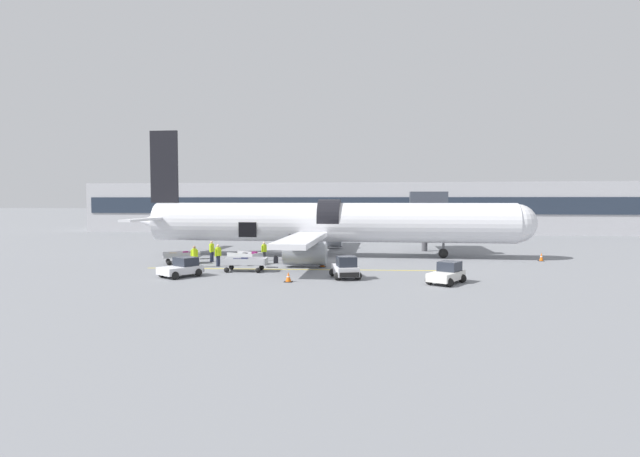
{
  "coord_description": "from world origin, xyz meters",
  "views": [
    {
      "loc": [
        3.75,
        -44.92,
        5.44
      ],
      "look_at": [
        -1.81,
        -0.41,
        2.84
      ],
      "focal_mm": 28.0,
      "sensor_mm": 36.0,
      "label": 1
    }
  ],
  "objects_px": {
    "baggage_tug_rear": "(182,268)",
    "ground_crew_driver": "(194,256)",
    "ground_crew_loader_b": "(264,251)",
    "ground_crew_supervisor": "(212,251)",
    "baggage_tug_mid": "(447,274)",
    "baggage_cart_loading": "(246,258)",
    "ground_crew_loader_a": "(218,255)",
    "baggage_cart_empty": "(246,264)",
    "suitcase_on_tarmac_upright": "(276,260)",
    "baggage_cart_queued": "(182,257)",
    "airplane": "(325,223)",
    "baggage_tug_lead": "(346,269)"
  },
  "relations": [
    {
      "from": "baggage_tug_rear",
      "to": "ground_crew_driver",
      "type": "xyz_separation_m",
      "value": [
        -0.93,
        4.78,
        0.31
      ]
    },
    {
      "from": "ground_crew_loader_b",
      "to": "ground_crew_supervisor",
      "type": "bearing_deg",
      "value": -165.1
    },
    {
      "from": "baggage_tug_mid",
      "to": "baggage_tug_rear",
      "type": "bearing_deg",
      "value": 178.22
    },
    {
      "from": "baggage_tug_mid",
      "to": "baggage_cart_loading",
      "type": "height_order",
      "value": "baggage_tug_mid"
    },
    {
      "from": "ground_crew_loader_a",
      "to": "ground_crew_driver",
      "type": "distance_m",
      "value": 1.88
    },
    {
      "from": "baggage_tug_mid",
      "to": "baggage_cart_empty",
      "type": "height_order",
      "value": "baggage_tug_mid"
    },
    {
      "from": "baggage_cart_loading",
      "to": "ground_crew_loader_b",
      "type": "relative_size",
      "value": 2.15
    },
    {
      "from": "suitcase_on_tarmac_upright",
      "to": "ground_crew_loader_a",
      "type": "bearing_deg",
      "value": -148.96
    },
    {
      "from": "baggage_tug_mid",
      "to": "baggage_cart_queued",
      "type": "height_order",
      "value": "baggage_tug_mid"
    },
    {
      "from": "baggage_tug_mid",
      "to": "baggage_cart_loading",
      "type": "bearing_deg",
      "value": 153.51
    },
    {
      "from": "baggage_tug_mid",
      "to": "suitcase_on_tarmac_upright",
      "type": "distance_m",
      "value": 15.79
    },
    {
      "from": "airplane",
      "to": "ground_crew_driver",
      "type": "height_order",
      "value": "airplane"
    },
    {
      "from": "airplane",
      "to": "ground_crew_driver",
      "type": "distance_m",
      "value": 13.25
    },
    {
      "from": "suitcase_on_tarmac_upright",
      "to": "baggage_cart_queued",
      "type": "bearing_deg",
      "value": -170.76
    },
    {
      "from": "ground_crew_supervisor",
      "to": "baggage_tug_mid",
      "type": "bearing_deg",
      "value": -25.27
    },
    {
      "from": "airplane",
      "to": "baggage_tug_lead",
      "type": "xyz_separation_m",
      "value": [
        2.96,
        -13.06,
        -2.53
      ]
    },
    {
      "from": "airplane",
      "to": "baggage_cart_loading",
      "type": "distance_m",
      "value": 9.19
    },
    {
      "from": "baggage_cart_queued",
      "to": "suitcase_on_tarmac_upright",
      "type": "bearing_deg",
      "value": 9.24
    },
    {
      "from": "airplane",
      "to": "baggage_cart_empty",
      "type": "height_order",
      "value": "airplane"
    },
    {
      "from": "baggage_cart_empty",
      "to": "ground_crew_supervisor",
      "type": "relative_size",
      "value": 2.36
    },
    {
      "from": "baggage_tug_rear",
      "to": "baggage_cart_queued",
      "type": "bearing_deg",
      "value": 112.16
    },
    {
      "from": "baggage_cart_queued",
      "to": "baggage_tug_rear",
      "type": "bearing_deg",
      "value": -67.84
    },
    {
      "from": "baggage_cart_queued",
      "to": "ground_crew_driver",
      "type": "relative_size",
      "value": 2.22
    },
    {
      "from": "baggage_tug_lead",
      "to": "baggage_tug_mid",
      "type": "xyz_separation_m",
      "value": [
        6.7,
        -1.21,
        -0.06
      ]
    },
    {
      "from": "baggage_cart_queued",
      "to": "ground_crew_loader_b",
      "type": "distance_m",
      "value": 7.0
    },
    {
      "from": "baggage_cart_empty",
      "to": "suitcase_on_tarmac_upright",
      "type": "xyz_separation_m",
      "value": [
        1.26,
        4.98,
        -0.26
      ]
    },
    {
      "from": "baggage_cart_empty",
      "to": "suitcase_on_tarmac_upright",
      "type": "height_order",
      "value": "baggage_cart_empty"
    },
    {
      "from": "airplane",
      "to": "baggage_tug_mid",
      "type": "xyz_separation_m",
      "value": [
        9.66,
        -14.27,
        -2.59
      ]
    },
    {
      "from": "baggage_cart_loading",
      "to": "ground_crew_loader_a",
      "type": "relative_size",
      "value": 2.01
    },
    {
      "from": "airplane",
      "to": "baggage_cart_queued",
      "type": "distance_m",
      "value": 13.55
    },
    {
      "from": "baggage_tug_lead",
      "to": "baggage_tug_rear",
      "type": "bearing_deg",
      "value": -176.8
    },
    {
      "from": "ground_crew_loader_b",
      "to": "suitcase_on_tarmac_upright",
      "type": "bearing_deg",
      "value": -47.42
    },
    {
      "from": "baggage_tug_rear",
      "to": "ground_crew_loader_a",
      "type": "height_order",
      "value": "ground_crew_loader_a"
    },
    {
      "from": "baggage_cart_loading",
      "to": "baggage_tug_rear",
      "type": "bearing_deg",
      "value": -110.26
    },
    {
      "from": "airplane",
      "to": "ground_crew_supervisor",
      "type": "xyz_separation_m",
      "value": [
        -9.35,
        -5.29,
        -2.23
      ]
    },
    {
      "from": "baggage_tug_rear",
      "to": "baggage_tug_mid",
      "type": "bearing_deg",
      "value": -1.78
    },
    {
      "from": "baggage_cart_queued",
      "to": "baggage_cart_empty",
      "type": "bearing_deg",
      "value": -29.57
    },
    {
      "from": "baggage_cart_empty",
      "to": "baggage_cart_loading",
      "type": "bearing_deg",
      "value": 105.15
    },
    {
      "from": "baggage_cart_queued",
      "to": "ground_crew_supervisor",
      "type": "xyz_separation_m",
      "value": [
        2.01,
        1.61,
        0.42
      ]
    },
    {
      "from": "baggage_tug_lead",
      "to": "baggage_cart_empty",
      "type": "xyz_separation_m",
      "value": [
        -7.78,
        2.44,
        -0.12
      ]
    },
    {
      "from": "ground_crew_loader_b",
      "to": "suitcase_on_tarmac_upright",
      "type": "relative_size",
      "value": 2.49
    },
    {
      "from": "baggage_cart_empty",
      "to": "ground_crew_driver",
      "type": "relative_size",
      "value": 2.49
    },
    {
      "from": "ground_crew_supervisor",
      "to": "baggage_tug_lead",
      "type": "bearing_deg",
      "value": -32.24
    },
    {
      "from": "ground_crew_supervisor",
      "to": "suitcase_on_tarmac_upright",
      "type": "bearing_deg",
      "value": -3.37
    },
    {
      "from": "baggage_cart_queued",
      "to": "ground_crew_loader_a",
      "type": "height_order",
      "value": "ground_crew_loader_a"
    },
    {
      "from": "baggage_tug_lead",
      "to": "ground_crew_driver",
      "type": "height_order",
      "value": "ground_crew_driver"
    },
    {
      "from": "baggage_tug_rear",
      "to": "baggage_cart_queued",
      "type": "xyz_separation_m",
      "value": [
        -2.77,
        6.8,
        -0.06
      ]
    },
    {
      "from": "airplane",
      "to": "baggage_cart_queued",
      "type": "xyz_separation_m",
      "value": [
        -11.36,
        -6.9,
        -2.65
      ]
    },
    {
      "from": "baggage_cart_loading",
      "to": "baggage_cart_empty",
      "type": "height_order",
      "value": "baggage_cart_loading"
    },
    {
      "from": "ground_crew_loader_a",
      "to": "ground_crew_supervisor",
      "type": "height_order",
      "value": "ground_crew_supervisor"
    }
  ]
}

